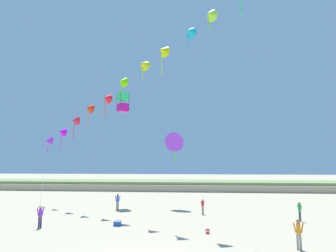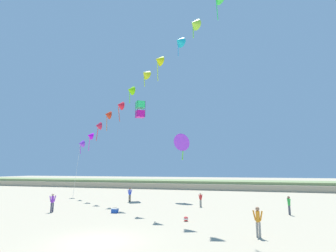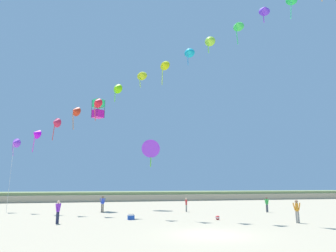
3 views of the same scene
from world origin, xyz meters
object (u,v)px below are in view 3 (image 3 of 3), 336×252
Objects in this scene: person_far_right at (297,210)px; beach_ball at (218,218)px; person_mid_center at (186,204)px; large_kite_mid_trail at (151,148)px; large_kite_low_lead at (98,109)px; person_far_left at (103,203)px; person_near_right at (267,203)px; person_near_left at (58,210)px; beach_cooler at (131,217)px.

person_far_right reaches higher than beach_ball.
person_mid_center is 4.13× the size of beach_ball.
person_mid_center is 0.41× the size of large_kite_mid_trail.
person_far_left is at bearing -80.07° from large_kite_low_lead.
large_kite_low_lead reaches higher than person_far_left.
person_near_right is 4.49× the size of beach_ball.
beach_ball is at bearing -2.63° from person_near_left.
person_far_right is (5.38, -11.66, 0.15)m from person_mid_center.
person_far_right is 4.86× the size of beach_ball.
person_far_left is at bearing -150.72° from large_kite_mid_trail.
person_near_right is at bearing -27.11° from large_kite_low_lead.
person_near_right is 9.37m from person_far_right.
large_kite_mid_trail is at bearing 70.83° from beach_cooler.
person_far_left is at bearing 169.50° from person_mid_center.
person_mid_center is 0.62× the size of large_kite_low_lead.
person_far_left reaches higher than beach_ball.
large_kite_low_lead reaches higher than beach_ball.
large_kite_low_lead is at bearing 78.42° from person_near_left.
person_near_right is 0.93× the size of person_far_right.
person_far_right is at bearing -34.67° from beach_ball.
large_kite_mid_trail is at bearing 116.86° from person_far_right.
person_mid_center is at bearing 41.39° from beach_cooler.
person_near_right reaches higher than person_mid_center.
large_kite_low_lead reaches higher than person_near_left.
person_near_left is 3.01× the size of beach_cooler.
person_far_right is at bearing -12.98° from person_near_left.
beach_ball is at bearing 145.33° from person_far_right.
person_near_left reaches higher than beach_ball.
person_far_right is at bearing -50.02° from large_kite_low_lead.
beach_cooler is (2.10, -7.82, -0.79)m from person_far_left.
person_near_right is 9.76m from beach_ball.
large_kite_mid_trail reaches higher than person_far_left.
beach_ball is at bearing -147.03° from person_near_right.
person_near_left is 17.16m from large_kite_mid_trail.
person_far_right is (18.18, -4.19, 0.01)m from person_near_left.
large_kite_low_lead is at bearing 103.09° from beach_cooler.
large_kite_low_lead is at bearing 146.44° from person_mid_center.
person_far_right reaches higher than person_near_left.
beach_ball is at bearing -55.41° from large_kite_low_lead.
person_near_right is 0.45× the size of large_kite_mid_trail.
beach_ball is at bearing -88.69° from person_mid_center.
person_near_right is at bearing -18.38° from person_mid_center.
large_kite_mid_trail is 13.94m from beach_cooler.
person_far_right is at bearing -65.24° from person_mid_center.
person_near_left is at bearing -149.72° from person_mid_center.
large_kite_low_lead reaches higher than large_kite_mid_trail.
large_kite_mid_trail reaches higher than beach_ball.
beach_ball is (-5.20, 3.59, -0.84)m from person_far_right.
person_near_right is 17.97m from person_far_left.
person_far_left is 0.98× the size of person_far_right.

